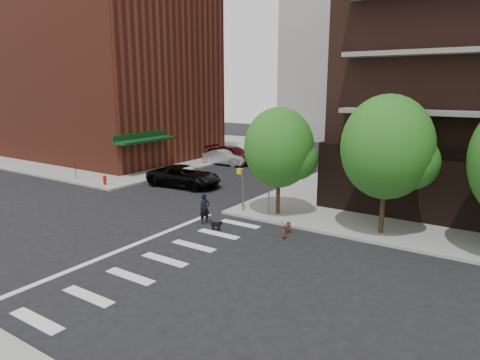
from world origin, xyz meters
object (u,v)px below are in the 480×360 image
scooter (287,227)px  dog_walker (205,209)px  parked_car_maroon (234,155)px  parked_car_silver (225,157)px  fire_hydrant (105,180)px  parked_car_black (184,176)px

scooter → dog_walker: size_ratio=0.94×
scooter → dog_walker: dog_walker is taller
parked_car_maroon → scooter: parked_car_maroon is taller
parked_car_silver → scooter: (14.21, -14.49, -0.32)m
fire_hydrant → scooter: fire_hydrant is taller
parked_car_black → parked_car_maroon: size_ratio=1.01×
scooter → dog_walker: (-4.69, -0.82, 0.43)m
parked_car_maroon → parked_car_silver: parked_car_maroon is taller
scooter → dog_walker: 4.78m
parked_car_silver → scooter: parked_car_silver is taller
parked_car_silver → scooter: bearing=-139.4°
parked_car_black → fire_hydrant: bearing=118.5°
parked_car_black → dog_walker: 9.20m
fire_hydrant → dog_walker: bearing=-13.3°
parked_car_maroon → fire_hydrant: bearing=168.3°
parked_car_black → scooter: (11.51, -5.35, -0.38)m
scooter → parked_car_black: bearing=140.5°
fire_hydrant → parked_car_silver: parked_car_silver is taller
parked_car_black → parked_car_maroon: (-2.53, 10.33, 0.03)m
fire_hydrant → scooter: 16.63m
parked_car_maroon → dog_walker: bearing=-151.9°
parked_car_silver → parked_car_black: bearing=-167.4°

